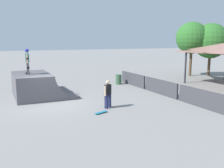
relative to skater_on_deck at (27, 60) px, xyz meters
The scene contains 10 objects.
ground_plane 3.48m from the skater_on_deck, 23.15° to the left, with size 160.00×160.00×0.00m, color gray.
quarter_pipe_ramp 1.93m from the skater_on_deck, 119.18° to the left, with size 4.06×3.91×1.61m.
skater_on_deck is the anchor object (origin of this frame).
skateboard_on_deck 0.99m from the skater_on_deck, behind, with size 0.80×0.37×0.09m.
bystander_walking 6.08m from the skater_on_deck, 40.02° to the left, with size 0.44×0.59×1.60m.
skateboard_on_ground 6.62m from the skater_on_deck, 29.00° to the left, with size 0.43×0.78×0.09m.
barrier_fence 9.33m from the skater_on_deck, 72.09° to the left, with size 11.58×0.12×1.05m.
tree_beside_pavilion 17.61m from the skater_on_deck, 101.48° to the left, with size 3.36×3.36×5.75m.
tree_far_back 19.07m from the skater_on_deck, 97.53° to the left, with size 3.68×3.68×5.59m.
trash_bin 8.39m from the skater_on_deck, 105.50° to the left, with size 0.52×0.52×0.85m, color #385B3D.
Camera 1 is at (15.00, -2.93, 3.86)m, focal length 40.00 mm.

